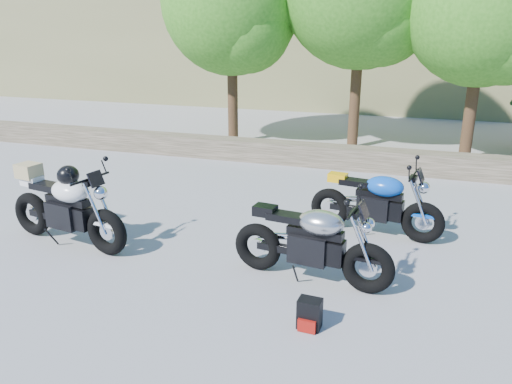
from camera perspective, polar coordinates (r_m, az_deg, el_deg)
ground at (r=7.05m, az=-4.11°, el=-8.09°), size 90.00×90.00×0.00m
stone_wall at (r=11.94m, az=5.81°, el=4.31°), size 22.00×0.55×0.50m
tree_decid_left at (r=13.84m, az=-2.49°, el=20.44°), size 3.67×3.67×5.62m
tree_decid_right at (r=12.83m, az=25.14°, el=18.38°), size 3.54×3.54×5.41m
silver_bike at (r=6.40m, az=6.43°, el=-5.84°), size 2.15×0.68×1.08m
white_bike at (r=7.92m, az=-20.96°, el=-1.48°), size 2.25×0.74×1.25m
blue_bike at (r=7.99m, az=13.59°, el=-1.28°), size 2.11×0.67×1.06m
backpack at (r=5.61m, az=6.13°, el=-13.73°), size 0.26×0.23×0.35m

